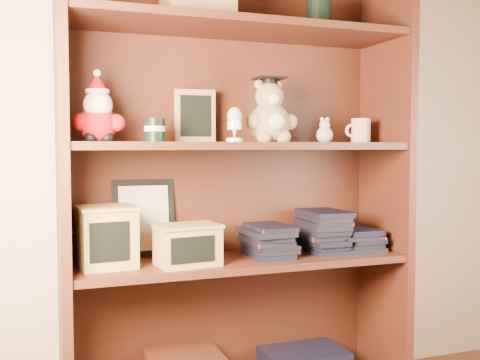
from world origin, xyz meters
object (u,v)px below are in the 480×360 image
(grad_teddy_bear, at_px, (270,117))
(teacher_mug, at_px, (360,131))
(bookcase, at_px, (234,191))
(treats_box, at_px, (106,236))

(grad_teddy_bear, bearing_deg, teacher_mug, 1.10)
(bookcase, bearing_deg, treats_box, -173.50)
(grad_teddy_bear, relative_size, treats_box, 1.19)
(bookcase, distance_m, teacher_mug, 0.53)
(bookcase, height_order, grad_teddy_bear, bookcase)
(teacher_mug, xyz_separation_m, treats_box, (-0.93, -0.00, -0.35))
(bookcase, xyz_separation_m, treats_box, (-0.45, -0.05, -0.13))
(bookcase, bearing_deg, grad_teddy_bear, -27.24)
(grad_teddy_bear, distance_m, treats_box, 0.69)
(grad_teddy_bear, xyz_separation_m, treats_box, (-0.56, 0.01, -0.39))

